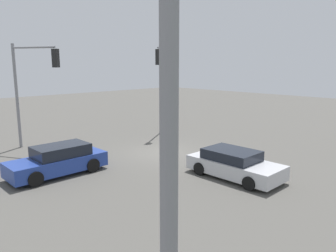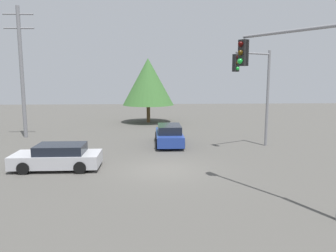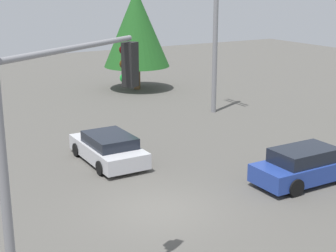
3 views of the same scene
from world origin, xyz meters
The scene contains 6 objects.
ground_plane centered at (0.00, 0.00, 0.00)m, with size 80.00×80.00×0.00m, color #54514C.
sedan_blue centered at (0.65, 6.16, 0.67)m, with size 1.87×4.48×1.40m.
sedan_silver centered at (-5.32, 0.51, 0.61)m, with size 4.33×2.04×1.26m.
traffic_signal_main centered at (4.57, -4.69, 4.47)m, with size 2.68×3.90×6.48m.
traffic_signal_cross centered at (6.16, 4.92, 4.30)m, with size 2.88×1.77×6.35m.
utility_pole_tall centered at (-10.27, 9.50, 5.18)m, with size 2.20×0.28×9.78m.
Camera 1 is at (-13.59, 12.74, 5.14)m, focal length 35.00 mm.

